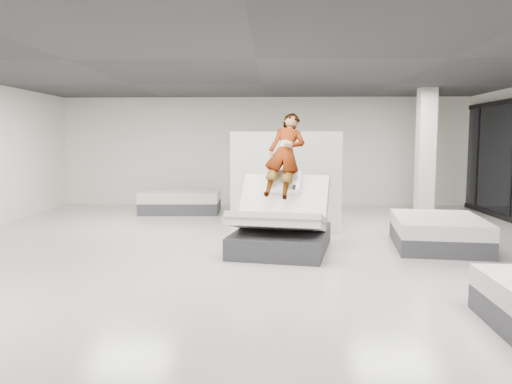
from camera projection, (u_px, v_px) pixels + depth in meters
room at (256, 162)px, 7.90m from camera, size 14.00×14.04×3.20m
hero_bed at (281, 227)px, 8.74m from camera, size 1.92×2.33×1.40m
person at (285, 174)px, 8.98m from camera, size 0.93×1.77×1.19m
remote at (294, 187)px, 8.61m from camera, size 0.08×0.15×0.08m
divider_panel at (286, 182)px, 10.43m from camera, size 2.33×0.24×2.12m
flat_bed_right_far at (438, 232)px, 9.06m from camera, size 1.76×2.19×0.55m
flat_bed_left_far at (181, 202)px, 13.46m from camera, size 2.11×1.62×0.56m
column at (425, 154)px, 12.24m from camera, size 0.40×0.40×3.20m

